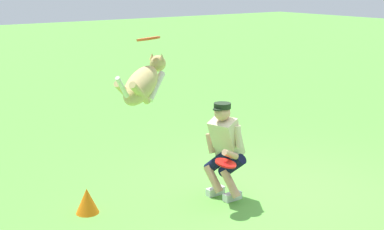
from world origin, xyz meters
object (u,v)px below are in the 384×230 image
Objects in this scene: frisbee_flying at (148,39)px; training_cone at (87,201)px; dog at (143,83)px; person at (225,147)px; frisbee_held at (226,163)px.

frisbee_flying is 0.75× the size of training_cone.
dog is at bearing 93.45° from training_cone.
frisbee_flying is at bearing 5.16° from person.
dog is at bearing 14.69° from frisbee_held.
person is at bearing 160.07° from training_cone.
dog is 2.10m from training_cone.
frisbee_flying is (-0.17, -0.16, 0.41)m from dog.
dog reaches higher than person.
dog is at bearing 43.29° from frisbee_flying.
training_cone is at bearing -77.79° from frisbee_flying.
frisbee_held is at bearing -170.42° from frisbee_flying.
frisbee_held is at bearing 38.35° from person.
dog is at bearing 8.17° from person.
training_cone is (0.24, -1.12, -2.07)m from frisbee_flying.
frisbee_flying reaches higher than dog.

